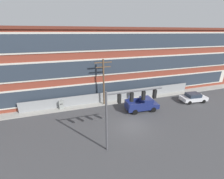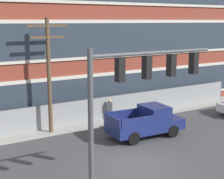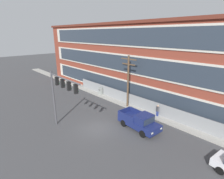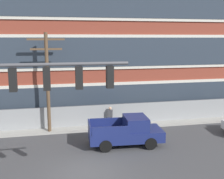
{
  "view_description": "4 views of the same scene",
  "coord_description": "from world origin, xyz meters",
  "px_view_note": "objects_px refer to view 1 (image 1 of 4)",
  "views": [
    {
      "loc": [
        -7.37,
        -14.67,
        11.3
      ],
      "look_at": [
        -0.91,
        5.49,
        3.14
      ],
      "focal_mm": 24.0,
      "sensor_mm": 36.0,
      "label": 1
    },
    {
      "loc": [
        -9.77,
        -13.43,
        7.35
      ],
      "look_at": [
        0.14,
        2.53,
        3.57
      ],
      "focal_mm": 55.0,
      "sensor_mm": 36.0,
      "label": 2
    },
    {
      "loc": [
        14.06,
        -10.74,
        10.33
      ],
      "look_at": [
        -1.29,
        3.44,
        3.62
      ],
      "focal_mm": 28.0,
      "sensor_mm": 36.0,
      "label": 3
    },
    {
      "loc": [
        -1.46,
        -13.97,
        7.11
      ],
      "look_at": [
        2.63,
        5.08,
        3.55
      ],
      "focal_mm": 45.0,
      "sensor_mm": 36.0,
      "label": 4
    }
  ],
  "objects_px": {
    "traffic_signal_mast": "(126,105)",
    "pedestrian_near_cabinet": "(130,95)",
    "pickup_truck_navy": "(142,105)",
    "utility_pole_near_corner": "(104,80)",
    "electrical_cabinet": "(61,105)",
    "sedan_white": "(193,97)"
  },
  "relations": [
    {
      "from": "traffic_signal_mast",
      "to": "utility_pole_near_corner",
      "type": "xyz_separation_m",
      "value": [
        0.41,
        9.94,
        -0.56
      ]
    },
    {
      "from": "utility_pole_near_corner",
      "to": "pedestrian_near_cabinet",
      "type": "distance_m",
      "value": 5.83
    },
    {
      "from": "pickup_truck_navy",
      "to": "utility_pole_near_corner",
      "type": "bearing_deg",
      "value": 144.99
    },
    {
      "from": "pedestrian_near_cabinet",
      "to": "utility_pole_near_corner",
      "type": "bearing_deg",
      "value": -174.36
    },
    {
      "from": "utility_pole_near_corner",
      "to": "pickup_truck_navy",
      "type": "bearing_deg",
      "value": -35.01
    },
    {
      "from": "utility_pole_near_corner",
      "to": "electrical_cabinet",
      "type": "relative_size",
      "value": 5.16
    },
    {
      "from": "pickup_truck_navy",
      "to": "pedestrian_near_cabinet",
      "type": "height_order",
      "value": "pickup_truck_navy"
    },
    {
      "from": "pickup_truck_navy",
      "to": "pedestrian_near_cabinet",
      "type": "bearing_deg",
      "value": 94.55
    },
    {
      "from": "pickup_truck_navy",
      "to": "sedan_white",
      "type": "distance_m",
      "value": 9.81
    },
    {
      "from": "sedan_white",
      "to": "pedestrian_near_cabinet",
      "type": "bearing_deg",
      "value": 158.25
    },
    {
      "from": "pickup_truck_navy",
      "to": "electrical_cabinet",
      "type": "bearing_deg",
      "value": 161.43
    },
    {
      "from": "sedan_white",
      "to": "pedestrian_near_cabinet",
      "type": "xyz_separation_m",
      "value": [
        -10.13,
        4.04,
        0.18
      ]
    },
    {
      "from": "traffic_signal_mast",
      "to": "electrical_cabinet",
      "type": "height_order",
      "value": "traffic_signal_mast"
    },
    {
      "from": "traffic_signal_mast",
      "to": "electrical_cabinet",
      "type": "bearing_deg",
      "value": 121.36
    },
    {
      "from": "electrical_cabinet",
      "to": "traffic_signal_mast",
      "type": "bearing_deg",
      "value": -58.64
    },
    {
      "from": "utility_pole_near_corner",
      "to": "electrical_cabinet",
      "type": "xyz_separation_m",
      "value": [
        -6.7,
        0.38,
        -3.51
      ]
    },
    {
      "from": "traffic_signal_mast",
      "to": "utility_pole_near_corner",
      "type": "bearing_deg",
      "value": 87.64
    },
    {
      "from": "pickup_truck_navy",
      "to": "sedan_white",
      "type": "height_order",
      "value": "pickup_truck_navy"
    },
    {
      "from": "traffic_signal_mast",
      "to": "pedestrian_near_cabinet",
      "type": "distance_m",
      "value": 12.26
    },
    {
      "from": "sedan_white",
      "to": "electrical_cabinet",
      "type": "distance_m",
      "value": 22.0
    },
    {
      "from": "sedan_white",
      "to": "utility_pole_near_corner",
      "type": "xyz_separation_m",
      "value": [
        -14.94,
        3.57,
        3.44
      ]
    },
    {
      "from": "traffic_signal_mast",
      "to": "pickup_truck_navy",
      "type": "distance_m",
      "value": 9.27
    }
  ]
}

